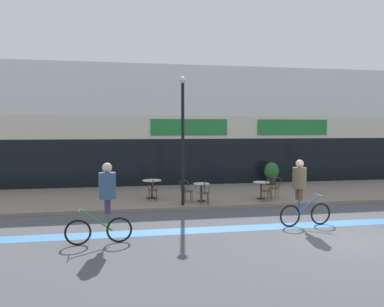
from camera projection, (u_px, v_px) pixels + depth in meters
ground_plane at (354, 240)px, 10.26m from camera, size 120.00×120.00×0.00m
sidewalk_slab at (260, 193)px, 17.37m from camera, size 40.00×5.50×0.12m
storefront_facade at (232, 127)px, 21.80m from camera, size 40.00×4.06×6.33m
bike_lane_stripe at (322, 224)px, 11.90m from camera, size 36.00×0.70×0.01m
bistro_table_0 at (152, 185)px, 15.71m from camera, size 0.79×0.79×0.77m
bistro_table_1 at (201, 189)px, 15.02m from camera, size 0.65×0.65×0.73m
bistro_table_2 at (261, 187)px, 15.55m from camera, size 0.68×0.68×0.71m
cafe_chair_0_near at (153, 188)px, 15.10m from camera, size 0.41×0.58×0.90m
cafe_chair_1_near at (204, 191)px, 14.40m from camera, size 0.45×0.60×0.90m
cafe_chair_1_side at (186, 189)px, 14.90m from camera, size 0.58×0.41×0.90m
cafe_chair_2_near at (267, 189)px, 14.94m from camera, size 0.42×0.58×0.90m
cafe_chair_2_side at (275, 186)px, 15.67m from camera, size 0.58×0.41×0.90m
planter_pot at (272, 172)px, 19.55m from camera, size 0.76×0.76×1.17m
lamp_post at (183, 131)px, 14.10m from camera, size 0.26×0.26×4.87m
cyclist_0 at (301, 189)px, 11.60m from camera, size 1.77×0.53×2.09m
cyclist_1 at (105, 197)px, 9.84m from camera, size 1.75×0.53×2.15m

